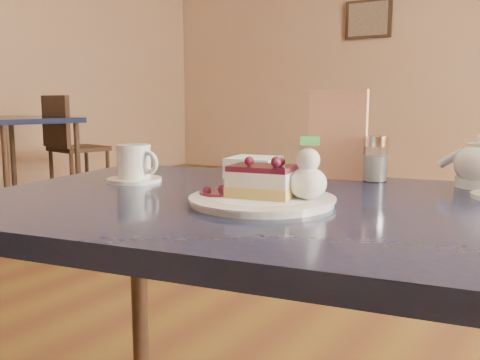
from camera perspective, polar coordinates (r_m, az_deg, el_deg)
The scene contains 10 objects.
main_table at distance 0.97m, azimuth 3.27°, elevation -6.22°, with size 1.19×0.89×0.68m.
dessert_plate at distance 0.91m, azimuth 2.36°, elevation -2.20°, with size 0.24×0.24×0.01m, color white.
cheesecake_slice at distance 0.90m, azimuth 2.38°, elevation -0.16°, with size 0.12×0.09×0.05m.
whipped_cream at distance 0.89m, azimuth 7.23°, elevation -0.32°, with size 0.06×0.06×0.06m.
berry_sauce at distance 0.93m, azimuth -2.16°, elevation -1.36°, with size 0.07×0.07×0.01m, color #330A1C.
coffee_set at distance 1.17m, azimuth -11.16°, elevation 1.54°, with size 0.13×0.12×0.08m.
menu_card at distance 1.21m, azimuth 10.41°, elevation 4.80°, with size 0.13×0.03×0.20m, color beige.
sugar_shaker at distance 1.18m, azimuth 14.23°, elevation 2.26°, with size 0.05×0.05×0.10m.
napkin_stack at distance 1.23m, azimuth 1.48°, elevation 1.40°, with size 0.11×0.11×0.05m, color white.
bg_table_far_left at distance 4.51m, azimuth -23.09°, elevation -2.19°, with size 1.09×1.75×1.17m.
Camera 1 is at (0.47, -0.69, 0.85)m, focal length 40.00 mm.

